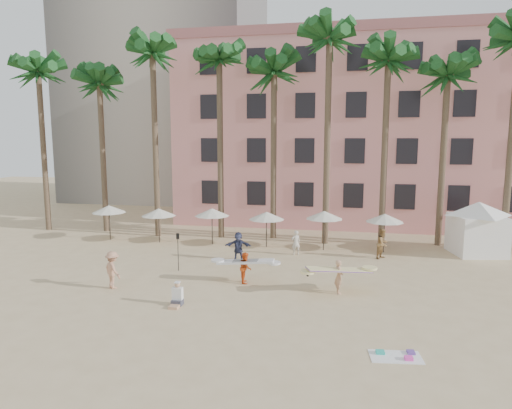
{
  "coord_description": "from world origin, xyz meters",
  "views": [
    {
      "loc": [
        4.38,
        -18.46,
        7.7
      ],
      "look_at": [
        -0.46,
        6.0,
        4.0
      ],
      "focal_mm": 32.0,
      "sensor_mm": 36.0,
      "label": 1
    }
  ],
  "objects_px": {
    "pink_hotel": "(376,134)",
    "carrier_white": "(245,266)",
    "cabana": "(478,223)",
    "carrier_yellow": "(339,274)"
  },
  "relations": [
    {
      "from": "pink_hotel",
      "to": "carrier_yellow",
      "type": "xyz_separation_m",
      "value": [
        -2.82,
        -22.27,
        -7.02
      ]
    },
    {
      "from": "pink_hotel",
      "to": "carrier_white",
      "type": "relative_size",
      "value": 11.53
    },
    {
      "from": "pink_hotel",
      "to": "carrier_white",
      "type": "distance_m",
      "value": 23.95
    },
    {
      "from": "cabana",
      "to": "carrier_white",
      "type": "relative_size",
      "value": 1.74
    },
    {
      "from": "pink_hotel",
      "to": "carrier_yellow",
      "type": "bearing_deg",
      "value": -97.23
    },
    {
      "from": "pink_hotel",
      "to": "cabana",
      "type": "bearing_deg",
      "value": -64.79
    },
    {
      "from": "cabana",
      "to": "carrier_yellow",
      "type": "xyz_separation_m",
      "value": [
        -8.8,
        -9.58,
        -1.09
      ]
    },
    {
      "from": "cabana",
      "to": "carrier_white",
      "type": "height_order",
      "value": "cabana"
    },
    {
      "from": "carrier_white",
      "to": "cabana",
      "type": "bearing_deg",
      "value": 32.8
    },
    {
      "from": "carrier_yellow",
      "to": "cabana",
      "type": "bearing_deg",
      "value": 47.44
    }
  ]
}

